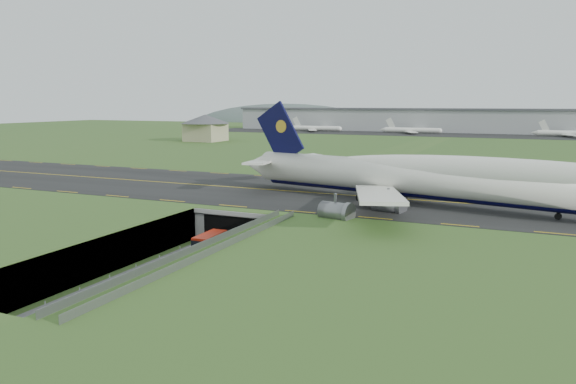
% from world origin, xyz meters
% --- Properties ---
extents(ground, '(900.00, 900.00, 0.00)m').
position_xyz_m(ground, '(0.00, 0.00, 0.00)').
color(ground, '#2A5020').
rests_on(ground, ground).
extents(airfield_deck, '(800.00, 800.00, 6.00)m').
position_xyz_m(airfield_deck, '(0.00, 0.00, 3.00)').
color(airfield_deck, gray).
rests_on(airfield_deck, ground).
extents(trench_road, '(12.00, 75.00, 0.20)m').
position_xyz_m(trench_road, '(0.00, -7.50, 0.10)').
color(trench_road, slate).
rests_on(trench_road, ground).
extents(taxiway, '(800.00, 44.00, 0.18)m').
position_xyz_m(taxiway, '(0.00, 33.00, 6.09)').
color(taxiway, black).
rests_on(taxiway, airfield_deck).
extents(tunnel_portal, '(17.00, 22.30, 6.00)m').
position_xyz_m(tunnel_portal, '(0.00, 16.71, 3.33)').
color(tunnel_portal, gray).
rests_on(tunnel_portal, ground).
extents(guideway, '(3.00, 53.00, 7.05)m').
position_xyz_m(guideway, '(11.00, -19.11, 5.32)').
color(guideway, '#A8A8A3').
rests_on(guideway, ground).
extents(jumbo_jet, '(97.01, 61.12, 20.66)m').
position_xyz_m(jumbo_jet, '(34.43, 27.60, 11.57)').
color(jumbo_jet, white).
rests_on(jumbo_jet, ground).
extents(shuttle_tram, '(3.22, 7.82, 3.14)m').
position_xyz_m(shuttle_tram, '(-0.39, 0.93, 1.73)').
color(shuttle_tram, '#B21E0B').
rests_on(shuttle_tram, ground).
extents(service_building, '(24.77, 24.77, 13.51)m').
position_xyz_m(service_building, '(-103.22, 163.35, 14.00)').
color(service_building, tan).
rests_on(service_building, ground).
extents(cargo_terminal, '(320.00, 67.00, 15.60)m').
position_xyz_m(cargo_terminal, '(-0.13, 299.41, 13.96)').
color(cargo_terminal, '#B2B2B2').
rests_on(cargo_terminal, ground).
extents(distant_hills, '(700.00, 91.00, 60.00)m').
position_xyz_m(distant_hills, '(64.38, 430.00, -4.00)').
color(distant_hills, '#4F5F59').
rests_on(distant_hills, ground).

